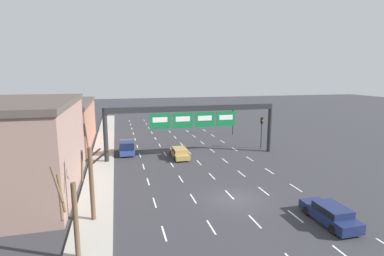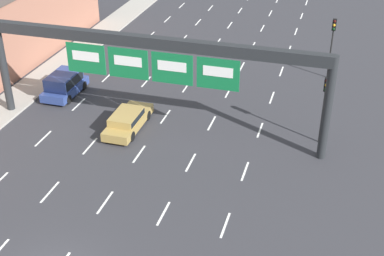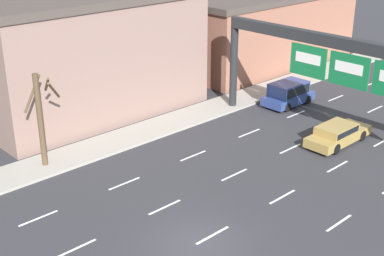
{
  "view_description": "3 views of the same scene",
  "coord_description": "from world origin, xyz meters",
  "px_view_note": "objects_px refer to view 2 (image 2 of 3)",
  "views": [
    {
      "loc": [
        -9.31,
        -22.26,
        10.47
      ],
      "look_at": [
        -0.68,
        11.72,
        4.12
      ],
      "focal_mm": 28.0,
      "sensor_mm": 36.0,
      "label": 1
    },
    {
      "loc": [
        10.88,
        -14.56,
        17.64
      ],
      "look_at": [
        3.79,
        9.61,
        3.22
      ],
      "focal_mm": 50.0,
      "sensor_mm": 36.0,
      "label": 2
    },
    {
      "loc": [
        14.12,
        -13.46,
        13.57
      ],
      "look_at": [
        -2.94,
        2.49,
        3.88
      ],
      "focal_mm": 50.0,
      "sensor_mm": 36.0,
      "label": 3
    }
  ],
  "objects_px": {
    "car_gold": "(128,120)",
    "suv_blue": "(64,83)",
    "sign_gantry": "(151,57)",
    "traffic_light_near_gantry": "(325,97)",
    "traffic_light_mid_block": "(333,36)"
  },
  "relations": [
    {
      "from": "traffic_light_near_gantry",
      "to": "traffic_light_mid_block",
      "type": "height_order",
      "value": "traffic_light_mid_block"
    },
    {
      "from": "car_gold",
      "to": "traffic_light_near_gantry",
      "type": "bearing_deg",
      "value": 8.66
    },
    {
      "from": "suv_blue",
      "to": "traffic_light_near_gantry",
      "type": "xyz_separation_m",
      "value": [
        18.68,
        -1.56,
        2.24
      ]
    },
    {
      "from": "sign_gantry",
      "to": "suv_blue",
      "type": "xyz_separation_m",
      "value": [
        -8.23,
        3.36,
        -4.35
      ]
    },
    {
      "from": "suv_blue",
      "to": "traffic_light_near_gantry",
      "type": "distance_m",
      "value": 18.88
    },
    {
      "from": "suv_blue",
      "to": "traffic_light_mid_block",
      "type": "relative_size",
      "value": 0.85
    },
    {
      "from": "sign_gantry",
      "to": "car_gold",
      "type": "xyz_separation_m",
      "value": [
        -1.82,
        -0.07,
        -4.61
      ]
    },
    {
      "from": "sign_gantry",
      "to": "traffic_light_mid_block",
      "type": "height_order",
      "value": "sign_gantry"
    },
    {
      "from": "car_gold",
      "to": "suv_blue",
      "type": "relative_size",
      "value": 1.19
    },
    {
      "from": "car_gold",
      "to": "suv_blue",
      "type": "bearing_deg",
      "value": 151.85
    },
    {
      "from": "sign_gantry",
      "to": "car_gold",
      "type": "relative_size",
      "value": 4.52
    },
    {
      "from": "sign_gantry",
      "to": "traffic_light_mid_block",
      "type": "distance_m",
      "value": 15.96
    },
    {
      "from": "sign_gantry",
      "to": "suv_blue",
      "type": "bearing_deg",
      "value": 157.79
    },
    {
      "from": "sign_gantry",
      "to": "traffic_light_near_gantry",
      "type": "height_order",
      "value": "sign_gantry"
    },
    {
      "from": "traffic_light_near_gantry",
      "to": "suv_blue",
      "type": "bearing_deg",
      "value": 175.21
    }
  ]
}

